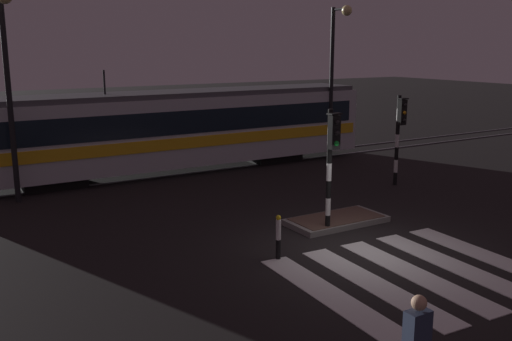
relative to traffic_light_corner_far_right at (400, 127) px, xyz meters
name	(u,v)px	position (x,y,z in m)	size (l,w,h in m)	color
ground_plane	(360,250)	(-5.75, -4.54, -2.18)	(120.00, 120.00, 0.00)	black
rail_near	(188,173)	(-5.75, 5.80, -2.16)	(80.00, 0.12, 0.03)	#59595E
rail_far	(174,167)	(-5.75, 7.24, -2.16)	(80.00, 0.12, 0.03)	#59595E
crosswalk_zebra	(415,274)	(-5.75, -6.40, -2.17)	(5.59, 4.88, 0.02)	silver
traffic_island	(336,220)	(-4.84, -2.48, -2.09)	(2.91, 1.41, 0.18)	slate
traffic_light_corner_far_right	(400,127)	(0.00, 0.00, 0.00)	(0.36, 0.42, 3.30)	black
traffic_light_median_centre	(332,153)	(-5.56, -3.07, 0.07)	(0.36, 0.42, 3.40)	black
street_lamp_trackside_left	(8,71)	(-12.33, 4.52, 2.09)	(0.44, 1.21, 6.67)	black
street_lamp_trackside_right	(336,63)	(1.00, 4.99, 2.10)	(0.44, 1.21, 6.69)	black
tram	(171,129)	(-6.15, 6.51, -0.43)	(17.46, 2.58, 4.15)	silver
bollard_island_edge	(278,237)	(-7.86, -4.02, -1.62)	(0.12, 0.12, 1.11)	black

